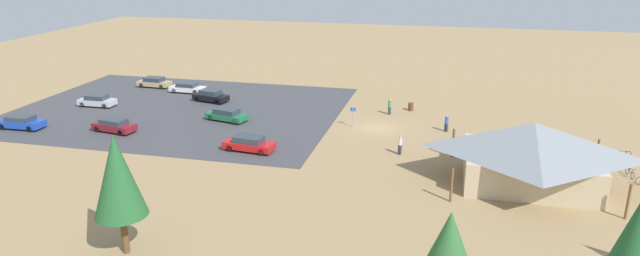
{
  "coord_description": "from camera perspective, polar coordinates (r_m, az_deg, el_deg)",
  "views": [
    {
      "loc": [
        -7.15,
        55.47,
        18.29
      ],
      "look_at": [
        4.96,
        4.96,
        1.2
      ],
      "focal_mm": 31.26,
      "sensor_mm": 36.0,
      "label": 1
    }
  ],
  "objects": [
    {
      "name": "bicycle_yellow_edge_north",
      "position": [
        55.06,
        28.45,
        -3.11
      ],
      "size": [
        0.72,
        1.64,
        0.76
      ],
      "color": "black",
      "rests_on": "ground"
    },
    {
      "name": "car_maroon_by_curb",
      "position": [
        60.79,
        -20.33,
        0.26
      ],
      "size": [
        4.76,
        2.57,
        1.36
      ],
      "color": "maroon",
      "rests_on": "parking_lot_asphalt"
    },
    {
      "name": "car_white_aisle_side",
      "position": [
        74.44,
        -13.43,
        4.04
      ],
      "size": [
        4.53,
        1.98,
        1.27
      ],
      "color": "white",
      "rests_on": "parking_lot_asphalt"
    },
    {
      "name": "car_silver_near_entry",
      "position": [
        71.22,
        -21.87,
        2.61
      ],
      "size": [
        4.3,
        1.83,
        1.39
      ],
      "color": "#BCBCC1",
      "rests_on": "parking_lot_asphalt"
    },
    {
      "name": "bicycle_red_by_bin",
      "position": [
        56.92,
        24.44,
        -1.84
      ],
      "size": [
        1.67,
        0.48,
        0.81
      ],
      "color": "black",
      "rests_on": "ground"
    },
    {
      "name": "pine_mideast",
      "position": [
        32.51,
        29.88,
        -9.25
      ],
      "size": [
        2.62,
        2.62,
        6.92
      ],
      "color": "brown",
      "rests_on": "ground"
    },
    {
      "name": "bicycle_green_near_porch",
      "position": [
        56.91,
        19.85,
        -1.25
      ],
      "size": [
        1.48,
        0.92,
        0.85
      ],
      "color": "black",
      "rests_on": "ground"
    },
    {
      "name": "bicycle_silver_mid_cluster",
      "position": [
        56.74,
        28.64,
        -2.5
      ],
      "size": [
        1.52,
        1.02,
        0.89
      ],
      "color": "black",
      "rests_on": "ground"
    },
    {
      "name": "parking_lot_asphalt",
      "position": [
        67.13,
        -14.22,
        1.86
      ],
      "size": [
        37.2,
        28.58,
        0.05
      ],
      "primitive_type": "cube",
      "color": "#424247",
      "rests_on": "ground"
    },
    {
      "name": "bicycle_blue_yard_center",
      "position": [
        55.19,
        25.14,
        -2.53
      ],
      "size": [
        0.78,
        1.67,
        0.82
      ],
      "color": "black",
      "rests_on": "ground"
    },
    {
      "name": "visitor_near_lot",
      "position": [
        58.6,
        12.83,
        0.51
      ],
      "size": [
        0.4,
        0.4,
        1.77
      ],
      "color": "#2D3347",
      "rests_on": "ground"
    },
    {
      "name": "bicycle_black_edge_south",
      "position": [
        55.91,
        21.17,
        -1.75
      ],
      "size": [
        0.92,
        1.44,
        0.88
      ],
      "color": "black",
      "rests_on": "ground"
    },
    {
      "name": "bike_pavilion",
      "position": [
        47.02,
        20.85,
        -2.14
      ],
      "size": [
        12.33,
        9.89,
        5.19
      ],
      "color": "#C6B28E",
      "rests_on": "ground"
    },
    {
      "name": "car_red_second_row",
      "position": [
        52.17,
        -7.28,
        -1.58
      ],
      "size": [
        4.9,
        2.35,
        1.42
      ],
      "color": "red",
      "rests_on": "parking_lot_asphalt"
    },
    {
      "name": "trash_bin",
      "position": [
        65.46,
        9.27,
        2.16
      ],
      "size": [
        0.6,
        0.6,
        0.9
      ],
      "primitive_type": "cylinder",
      "color": "brown",
      "rests_on": "ground"
    },
    {
      "name": "car_black_far_end",
      "position": [
        69.41,
        -11.12,
        3.25
      ],
      "size": [
        4.63,
        2.76,
        1.46
      ],
      "color": "black",
      "rests_on": "parking_lot_asphalt"
    },
    {
      "name": "bicycle_silver_trailside",
      "position": [
        56.3,
        26.7,
        -2.34
      ],
      "size": [
        1.73,
        0.6,
        0.9
      ],
      "color": "black",
      "rests_on": "ground"
    },
    {
      "name": "bicycle_red_yard_left",
      "position": [
        59.01,
        23.88,
        -1.09
      ],
      "size": [
        0.55,
        1.65,
        0.77
      ],
      "color": "black",
      "rests_on": "ground"
    },
    {
      "name": "visitor_crossing_yard",
      "position": [
        63.46,
        7.13,
        2.21
      ],
      "size": [
        0.37,
        0.36,
        1.8
      ],
      "color": "#2D3347",
      "rests_on": "ground"
    },
    {
      "name": "bicycle_purple_lone_east",
      "position": [
        52.96,
        29.15,
        -4.01
      ],
      "size": [
        0.48,
        1.69,
        0.81
      ],
      "color": "black",
      "rests_on": "ground"
    },
    {
      "name": "lot_sign",
      "position": [
        58.66,
        3.39,
        1.46
      ],
      "size": [
        0.56,
        0.08,
        2.2
      ],
      "color": "#99999E",
      "rests_on": "ground"
    },
    {
      "name": "pine_far_east",
      "position": [
        28.19,
        13.06,
        -11.84
      ],
      "size": [
        2.93,
        2.93,
        6.33
      ],
      "color": "brown",
      "rests_on": "ground"
    },
    {
      "name": "car_tan_mid_lot",
      "position": [
        78.5,
        -16.6,
        4.52
      ],
      "size": [
        4.51,
        2.0,
        1.36
      ],
      "color": "tan",
      "rests_on": "parking_lot_asphalt"
    },
    {
      "name": "pine_east",
      "position": [
        35.5,
        -20.02,
        -4.65
      ],
      "size": [
        3.2,
        3.2,
        7.8
      ],
      "color": "brown",
      "rests_on": "ground"
    },
    {
      "name": "car_blue_inner_stall",
      "position": [
        65.89,
        -28.29,
        0.54
      ],
      "size": [
        4.81,
        1.98,
        1.38
      ],
      "color": "#1E42B2",
      "rests_on": "parking_lot_asphalt"
    },
    {
      "name": "bicycle_teal_near_sign",
      "position": [
        58.53,
        21.71,
        -0.95
      ],
      "size": [
        1.55,
        0.86,
        0.79
      ],
      "color": "black",
      "rests_on": "ground"
    },
    {
      "name": "ground",
      "position": [
        58.84,
        5.83,
        0.01
      ],
      "size": [
        160.0,
        160.0,
        0.0
      ],
      "primitive_type": "plane",
      "color": "#9E7F56",
      "rests_on": "ground"
    },
    {
      "name": "visitor_at_bikes",
      "position": [
        51.41,
        8.19,
        -1.72
      ],
      "size": [
        0.36,
        0.39,
        1.77
      ],
      "color": "#2D3347",
      "rests_on": "ground"
    },
    {
      "name": "car_green_back_corner",
      "position": [
        61.49,
        -9.53,
        1.35
      ],
      "size": [
        4.88,
        2.86,
        1.35
      ],
      "color": "#1E6B3D",
      "rests_on": "parking_lot_asphalt"
    }
  ]
}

